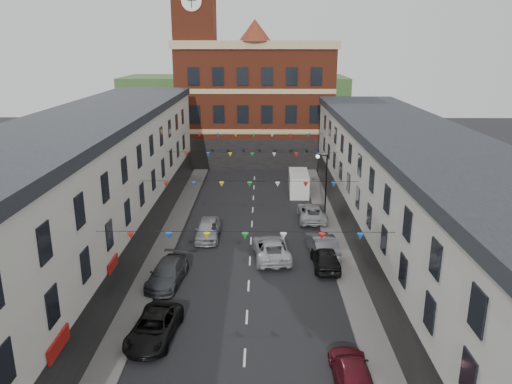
{
  "coord_description": "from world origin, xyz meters",
  "views": [
    {
      "loc": [
        0.84,
        -30.28,
        15.58
      ],
      "look_at": [
        0.4,
        9.15,
        3.86
      ],
      "focal_mm": 35.0,
      "sensor_mm": 36.0,
      "label": 1
    }
  ],
  "objects_px": {
    "car_right_e": "(322,245)",
    "car_right_f": "(312,212)",
    "car_left_d": "(167,273)",
    "white_van": "(299,183)",
    "pedestrian": "(214,233)",
    "car_left_c": "(154,328)",
    "car_right_d": "(326,258)",
    "car_right_c": "(351,371)",
    "street_lamp": "(324,177)",
    "car_left_e": "(208,229)",
    "moving_car": "(271,248)"
  },
  "relations": [
    {
      "from": "car_right_d",
      "to": "car_right_c",
      "type": "bearing_deg",
      "value": 87.71
    },
    {
      "from": "car_right_d",
      "to": "pedestrian",
      "type": "height_order",
      "value": "pedestrian"
    },
    {
      "from": "car_left_c",
      "to": "car_left_d",
      "type": "xyz_separation_m",
      "value": [
        -0.48,
        6.7,
        0.05
      ]
    },
    {
      "from": "street_lamp",
      "to": "car_left_d",
      "type": "bearing_deg",
      "value": -131.53
    },
    {
      "from": "car_left_e",
      "to": "car_right_f",
      "type": "distance_m",
      "value": 10.25
    },
    {
      "from": "car_left_e",
      "to": "car_right_f",
      "type": "xyz_separation_m",
      "value": [
        9.1,
        4.71,
        -0.06
      ]
    },
    {
      "from": "car_left_d",
      "to": "white_van",
      "type": "bearing_deg",
      "value": 70.36
    },
    {
      "from": "street_lamp",
      "to": "car_right_e",
      "type": "relative_size",
      "value": 1.2
    },
    {
      "from": "street_lamp",
      "to": "car_right_d",
      "type": "relative_size",
      "value": 1.31
    },
    {
      "from": "car_right_d",
      "to": "moving_car",
      "type": "bearing_deg",
      "value": -25.17
    },
    {
      "from": "car_right_e",
      "to": "car_right_d",
      "type": "bearing_deg",
      "value": 83.08
    },
    {
      "from": "pedestrian",
      "to": "car_right_e",
      "type": "bearing_deg",
      "value": -38.33
    },
    {
      "from": "car_right_e",
      "to": "car_left_c",
      "type": "bearing_deg",
      "value": 40.72
    },
    {
      "from": "moving_car",
      "to": "pedestrian",
      "type": "xyz_separation_m",
      "value": [
        -4.61,
        3.05,
        0.04
      ]
    },
    {
      "from": "car_left_c",
      "to": "moving_car",
      "type": "relative_size",
      "value": 0.89
    },
    {
      "from": "car_right_e",
      "to": "pedestrian",
      "type": "relative_size",
      "value": 3.07
    },
    {
      "from": "car_left_c",
      "to": "car_right_c",
      "type": "distance_m",
      "value": 10.8
    },
    {
      "from": "car_right_e",
      "to": "moving_car",
      "type": "relative_size",
      "value": 0.9
    },
    {
      "from": "car_left_c",
      "to": "pedestrian",
      "type": "distance_m",
      "value": 14.13
    },
    {
      "from": "car_left_d",
      "to": "car_right_f",
      "type": "bearing_deg",
      "value": 55.63
    },
    {
      "from": "car_right_e",
      "to": "pedestrian",
      "type": "distance_m",
      "value": 8.85
    },
    {
      "from": "street_lamp",
      "to": "white_van",
      "type": "relative_size",
      "value": 1.15
    },
    {
      "from": "car_left_e",
      "to": "car_right_e",
      "type": "relative_size",
      "value": 0.95
    },
    {
      "from": "car_right_c",
      "to": "car_right_d",
      "type": "bearing_deg",
      "value": -92.04
    },
    {
      "from": "car_right_c",
      "to": "pedestrian",
      "type": "bearing_deg",
      "value": -65.65
    },
    {
      "from": "car_left_c",
      "to": "car_right_d",
      "type": "xyz_separation_m",
      "value": [
        10.52,
        9.17,
        0.09
      ]
    },
    {
      "from": "moving_car",
      "to": "white_van",
      "type": "bearing_deg",
      "value": -106.56
    },
    {
      "from": "pedestrian",
      "to": "car_right_d",
      "type": "bearing_deg",
      "value": -51.79
    },
    {
      "from": "car_left_c",
      "to": "car_left_e",
      "type": "height_order",
      "value": "car_left_e"
    },
    {
      "from": "car_left_d",
      "to": "car_right_e",
      "type": "bearing_deg",
      "value": 30.07
    },
    {
      "from": "street_lamp",
      "to": "car_right_f",
      "type": "relative_size",
      "value": 1.11
    },
    {
      "from": "car_right_c",
      "to": "car_right_e",
      "type": "height_order",
      "value": "car_right_e"
    },
    {
      "from": "car_left_c",
      "to": "car_right_e",
      "type": "bearing_deg",
      "value": 53.55
    },
    {
      "from": "car_right_f",
      "to": "white_van",
      "type": "bearing_deg",
      "value": -85.22
    },
    {
      "from": "car_right_c",
      "to": "car_right_f",
      "type": "height_order",
      "value": "car_right_f"
    },
    {
      "from": "car_left_e",
      "to": "car_right_d",
      "type": "distance_m",
      "value": 10.69
    },
    {
      "from": "moving_car",
      "to": "car_right_f",
      "type": "bearing_deg",
      "value": -120.2
    },
    {
      "from": "car_left_c",
      "to": "white_van",
      "type": "bearing_deg",
      "value": 76.45
    },
    {
      "from": "car_right_c",
      "to": "pedestrian",
      "type": "relative_size",
      "value": 2.72
    },
    {
      "from": "moving_car",
      "to": "white_van",
      "type": "relative_size",
      "value": 1.07
    },
    {
      "from": "car_right_c",
      "to": "white_van",
      "type": "bearing_deg",
      "value": -90.0
    },
    {
      "from": "car_right_e",
      "to": "car_right_f",
      "type": "xyz_separation_m",
      "value": [
        0.0,
        7.95,
        -0.08
      ]
    },
    {
      "from": "street_lamp",
      "to": "white_van",
      "type": "distance_m",
      "value": 8.34
    },
    {
      "from": "car_left_e",
      "to": "car_right_c",
      "type": "bearing_deg",
      "value": -65.04
    },
    {
      "from": "car_left_c",
      "to": "car_right_d",
      "type": "height_order",
      "value": "car_right_d"
    },
    {
      "from": "car_right_f",
      "to": "moving_car",
      "type": "distance_m",
      "value": 9.39
    },
    {
      "from": "car_left_e",
      "to": "pedestrian",
      "type": "xyz_separation_m",
      "value": [
        0.6,
        -0.79,
        0.01
      ]
    },
    {
      "from": "car_right_d",
      "to": "pedestrian",
      "type": "bearing_deg",
      "value": -30.3
    },
    {
      "from": "pedestrian",
      "to": "car_right_f",
      "type": "bearing_deg",
      "value": 10.66
    },
    {
      "from": "car_right_c",
      "to": "white_van",
      "type": "height_order",
      "value": "white_van"
    }
  ]
}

